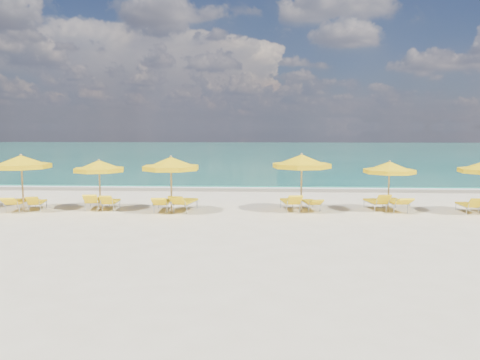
{
  "coord_description": "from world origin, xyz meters",
  "views": [
    {
      "loc": [
        1.05,
        -20.03,
        3.65
      ],
      "look_at": [
        0.0,
        1.5,
        1.2
      ],
      "focal_mm": 35.0,
      "sensor_mm": 36.0,
      "label": 1
    }
  ],
  "objects": [
    {
      "name": "umbrella_2",
      "position": [
        -6.11,
        0.02,
        1.93
      ],
      "size": [
        2.5,
        2.5,
        2.26
      ],
      "rotation": [
        0.0,
        0.0,
        -0.13
      ],
      "color": "tan",
      "rests_on": "ground"
    },
    {
      "name": "umbrella_5",
      "position": [
        6.48,
        0.19,
        1.9
      ],
      "size": [
        2.8,
        2.8,
        2.23
      ],
      "rotation": [
        0.0,
        0.0,
        -0.33
      ],
      "color": "tan",
      "rests_on": "ground"
    },
    {
      "name": "ground_plane",
      "position": [
        0.0,
        0.0,
        0.0
      ],
      "size": [
        120.0,
        120.0,
        0.0
      ],
      "primitive_type": "plane",
      "color": "beige"
    },
    {
      "name": "foam_line",
      "position": [
        0.0,
        8.2,
        0.0
      ],
      "size": [
        120.0,
        1.2,
        0.03
      ],
      "primitive_type": "cube",
      "color": "white",
      "rests_on": "ground"
    },
    {
      "name": "lounger_4_left",
      "position": [
        2.26,
        0.32,
        0.23
      ],
      "size": [
        0.93,
        1.96,
        0.85
      ],
      "rotation": [
        0.0,
        0.0,
        0.17
      ],
      "color": "#A5A8AD",
      "rests_on": "ground"
    },
    {
      "name": "lounger_3_left",
      "position": [
        -3.32,
        -0.09,
        0.23
      ],
      "size": [
        0.75,
        1.95,
        0.77
      ],
      "rotation": [
        0.0,
        0.0,
        0.07
      ],
      "color": "#A5A8AD",
      "rests_on": "ground"
    },
    {
      "name": "lounger_6_left",
      "position": [
        9.81,
        0.15,
        0.2
      ],
      "size": [
        0.57,
        1.57,
        0.77
      ],
      "rotation": [
        0.0,
        0.0,
        0.01
      ],
      "color": "#A5A8AD",
      "rests_on": "ground"
    },
    {
      "name": "ocean",
      "position": [
        0.0,
        48.0,
        0.0
      ],
      "size": [
        120.0,
        80.0,
        0.3
      ],
      "primitive_type": "cube",
      "color": "#126753",
      "rests_on": "ground"
    },
    {
      "name": "lounger_4_right",
      "position": [
        3.19,
        0.47,
        0.2
      ],
      "size": [
        0.85,
        1.8,
        0.64
      ],
      "rotation": [
        0.0,
        0.0,
        0.18
      ],
      "color": "#A5A8AD",
      "rests_on": "ground"
    },
    {
      "name": "whitecap_near",
      "position": [
        -6.0,
        17.0,
        0.0
      ],
      "size": [
        14.0,
        0.36,
        0.05
      ],
      "primitive_type": "cube",
      "color": "white",
      "rests_on": "ground"
    },
    {
      "name": "lounger_2_right",
      "position": [
        -5.69,
        0.22,
        0.2
      ],
      "size": [
        0.61,
        1.61,
        0.77
      ],
      "rotation": [
        0.0,
        0.0,
        0.04
      ],
      "color": "#A5A8AD",
      "rests_on": "ground"
    },
    {
      "name": "umbrella_3",
      "position": [
        -2.81,
        -0.6,
        2.1
      ],
      "size": [
        3.09,
        3.09,
        2.46
      ],
      "rotation": [
        0.0,
        0.0,
        -0.34
      ],
      "color": "tan",
      "rests_on": "ground"
    },
    {
      "name": "lounger_5_left",
      "position": [
        6.04,
        0.64,
        0.22
      ],
      "size": [
        0.89,
        1.81,
        0.84
      ],
      "rotation": [
        0.0,
        0.0,
        0.18
      ],
      "color": "#A5A8AD",
      "rests_on": "ground"
    },
    {
      "name": "lounger_5_right",
      "position": [
        6.87,
        0.49,
        0.24
      ],
      "size": [
        0.88,
        2.1,
        0.75
      ],
      "rotation": [
        0.0,
        0.0,
        0.11
      ],
      "color": "#A5A8AD",
      "rests_on": "ground"
    },
    {
      "name": "whitecap_far",
      "position": [
        8.0,
        24.0,
        0.0
      ],
      "size": [
        18.0,
        0.3,
        0.05
      ],
      "primitive_type": "cube",
      "color": "white",
      "rests_on": "ground"
    },
    {
      "name": "lounger_3_right",
      "position": [
        -2.32,
        -0.04,
        0.24
      ],
      "size": [
        1.04,
        2.09,
        0.84
      ],
      "rotation": [
        0.0,
        0.0,
        -0.2
      ],
      "color": "#A5A8AD",
      "rests_on": "ground"
    },
    {
      "name": "umbrella_4",
      "position": [
        2.71,
        -0.03,
        2.17
      ],
      "size": [
        3.0,
        3.0,
        2.55
      ],
      "rotation": [
        0.0,
        0.0,
        -0.22
      ],
      "color": "tan",
      "rests_on": "ground"
    },
    {
      "name": "wet_sand_band",
      "position": [
        0.0,
        7.4,
        0.0
      ],
      "size": [
        120.0,
        2.6,
        0.01
      ],
      "primitive_type": "cube",
      "color": "tan",
      "rests_on": "ground"
    },
    {
      "name": "lounger_1_left",
      "position": [
        -9.7,
        -0.27,
        0.23
      ],
      "size": [
        0.86,
        1.96,
        0.75
      ],
      "rotation": [
        0.0,
        0.0,
        0.13
      ],
      "color": "#A5A8AD",
      "rests_on": "ground"
    },
    {
      "name": "umbrella_1",
      "position": [
        -9.35,
        -0.44,
        2.14
      ],
      "size": [
        3.25,
        3.25,
        2.5
      ],
      "rotation": [
        0.0,
        0.0,
        0.41
      ],
      "color": "tan",
      "rests_on": "ground"
    },
    {
      "name": "lounger_2_left",
      "position": [
        -6.5,
        0.3,
        0.23
      ],
      "size": [
        0.93,
        1.9,
        0.82
      ],
      "rotation": [
        0.0,
        0.0,
        0.19
      ],
      "color": "#A5A8AD",
      "rests_on": "ground"
    },
    {
      "name": "lounger_1_right",
      "position": [
        -8.91,
        -0.06,
        0.2
      ],
      "size": [
        0.83,
        1.65,
        0.74
      ],
      "rotation": [
        0.0,
        0.0,
        0.2
      ],
      "color": "#A5A8AD",
      "rests_on": "ground"
    }
  ]
}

